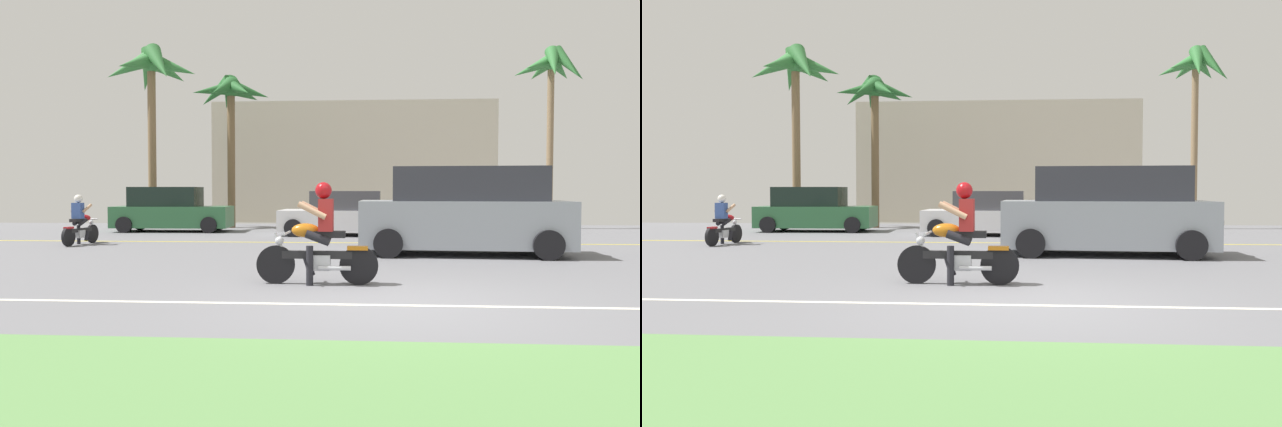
{
  "view_description": "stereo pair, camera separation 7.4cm",
  "coord_description": "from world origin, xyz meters",
  "views": [
    {
      "loc": [
        -0.34,
        -7.72,
        1.47
      ],
      "look_at": [
        -1.22,
        4.18,
        1.0
      ],
      "focal_mm": 33.47,
      "sensor_mm": 36.0,
      "label": 1
    },
    {
      "loc": [
        -0.26,
        -7.71,
        1.47
      ],
      "look_at": [
        -1.22,
        4.18,
        1.0
      ],
      "focal_mm": 33.47,
      "sensor_mm": 36.0,
      "label": 2
    }
  ],
  "objects": [
    {
      "name": "parked_car_1",
      "position": [
        -1.09,
        11.71,
        0.68
      ],
      "size": [
        3.9,
        2.17,
        1.44
      ],
      "color": "silver",
      "rests_on": "ground"
    },
    {
      "name": "building_far",
      "position": [
        -0.88,
        21.0,
        2.74
      ],
      "size": [
        12.78,
        4.0,
        5.48
      ],
      "primitive_type": "cube",
      "color": "beige",
      "rests_on": "ground"
    },
    {
      "name": "motorcyclist_distant",
      "position": [
        -7.99,
        7.8,
        0.57
      ],
      "size": [
        0.53,
        1.61,
        1.35
      ],
      "color": "black",
      "rests_on": "ground"
    },
    {
      "name": "palm_tree_0",
      "position": [
        6.7,
        15.56,
        5.82
      ],
      "size": [
        2.79,
        2.81,
        6.86
      ],
      "color": "#846B4C",
      "rests_on": "ground"
    },
    {
      "name": "palm_tree_1",
      "position": [
        -5.55,
        15.27,
        5.04
      ],
      "size": [
        3.08,
        3.09,
        5.99
      ],
      "color": "brown",
      "rests_on": "ground"
    },
    {
      "name": "suv_nearby",
      "position": [
        1.93,
        6.04,
        0.96
      ],
      "size": [
        4.88,
        2.35,
        1.99
      ],
      "color": "#8C939E",
      "rests_on": "ground"
    },
    {
      "name": "lane_line_far",
      "position": [
        0.0,
        8.84,
        0.0
      ],
      "size": [
        50.4,
        0.12,
        0.01
      ],
      "primitive_type": "cube",
      "color": "yellow",
      "rests_on": "ground"
    },
    {
      "name": "motorcyclist",
      "position": [
        -1.05,
        1.49,
        0.67
      ],
      "size": [
        1.91,
        0.62,
        1.59
      ],
      "color": "black",
      "rests_on": "ground"
    },
    {
      "name": "parked_car_0",
      "position": [
        -7.2,
        13.01,
        0.74
      ],
      "size": [
        4.13,
        1.9,
        1.58
      ],
      "color": "#2D663D",
      "rests_on": "ground"
    },
    {
      "name": "palm_tree_2",
      "position": [
        -8.61,
        15.14,
        5.97
      ],
      "size": [
        3.73,
        3.65,
        7.17
      ],
      "color": "brown",
      "rests_on": "ground"
    },
    {
      "name": "lane_line_near",
      "position": [
        0.0,
        -0.15,
        0.0
      ],
      "size": [
        50.4,
        0.12,
        0.01
      ],
      "primitive_type": "cube",
      "color": "silver",
      "rests_on": "ground"
    },
    {
      "name": "ground",
      "position": [
        0.0,
        3.0,
        -0.02
      ],
      "size": [
        56.0,
        30.0,
        0.04
      ],
      "primitive_type": "cube",
      "color": "slate"
    },
    {
      "name": "grass_median",
      "position": [
        0.0,
        -4.1,
        0.03
      ],
      "size": [
        56.0,
        3.8,
        0.06
      ],
      "primitive_type": "cube",
      "color": "#5B8C4C",
      "rests_on": "ground"
    }
  ]
}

